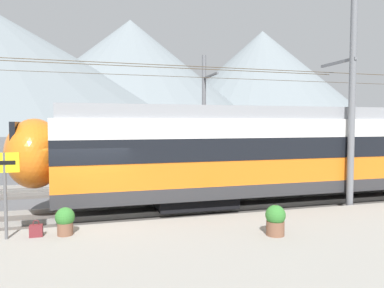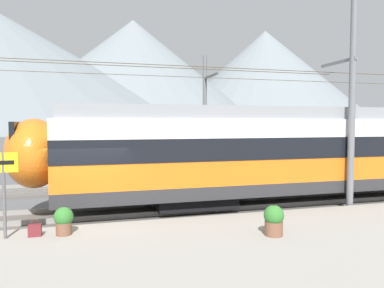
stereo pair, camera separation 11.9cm
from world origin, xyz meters
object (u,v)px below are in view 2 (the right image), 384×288
(catenary_mast_mid, at_px, (350,97))
(catenary_mast_far_side, at_px, (206,113))
(handbag_near_sign, at_px, (35,230))
(potted_plant_by_shelter, at_px, (274,219))
(platform_sign, at_px, (4,176))
(train_near_platform, at_px, (356,148))
(potted_plant_platform_edge, at_px, (64,219))

(catenary_mast_mid, xyz_separation_m, catenary_mast_far_side, (-2.54, 9.18, -0.35))
(handbag_near_sign, relative_size, potted_plant_by_shelter, 0.55)
(catenary_mast_far_side, relative_size, platform_sign, 17.45)
(catenary_mast_mid, bearing_deg, train_near_platform, 43.53)
(train_near_platform, distance_m, catenary_mast_far_side, 8.84)
(potted_plant_platform_edge, relative_size, potted_plant_by_shelter, 0.92)
(potted_plant_platform_edge, bearing_deg, potted_plant_by_shelter, -16.16)
(catenary_mast_far_side, height_order, handbag_near_sign, catenary_mast_far_side)
(potted_plant_platform_edge, bearing_deg, platform_sign, 177.57)
(potted_plant_platform_edge, bearing_deg, handbag_near_sign, 175.21)
(potted_plant_platform_edge, xyz_separation_m, potted_plant_by_shelter, (5.29, -1.53, 0.02))
(catenary_mast_mid, xyz_separation_m, potted_plant_platform_edge, (-9.74, -1.17, -3.46))
(platform_sign, bearing_deg, potted_plant_platform_edge, -2.43)
(potted_plant_by_shelter, bearing_deg, potted_plant_platform_edge, 163.84)
(catenary_mast_far_side, height_order, platform_sign, catenary_mast_far_side)
(catenary_mast_mid, height_order, potted_plant_platform_edge, catenary_mast_mid)
(platform_sign, relative_size, potted_plant_by_shelter, 2.75)
(potted_plant_platform_edge, bearing_deg, catenary_mast_far_side, 55.17)
(catenary_mast_mid, xyz_separation_m, platform_sign, (-11.15, -1.11, -2.26))
(train_near_platform, height_order, catenary_mast_mid, catenary_mast_mid)
(catenary_mast_mid, bearing_deg, potted_plant_by_shelter, -148.79)
(catenary_mast_mid, relative_size, handbag_near_sign, 87.25)
(catenary_mast_far_side, xyz_separation_m, potted_plant_platform_edge, (-7.20, -10.34, -3.11))
(train_near_platform, relative_size, platform_sign, 12.02)
(catenary_mast_mid, relative_size, potted_plant_platform_edge, 52.42)
(catenary_mast_far_side, distance_m, potted_plant_by_shelter, 12.42)
(catenary_mast_mid, bearing_deg, catenary_mast_far_side, 105.49)
(potted_plant_platform_edge, distance_m, potted_plant_by_shelter, 5.50)
(potted_plant_by_shelter, bearing_deg, catenary_mast_mid, 31.21)
(platform_sign, bearing_deg, catenary_mast_far_side, 50.07)
(catenary_mast_far_side, bearing_deg, potted_plant_by_shelter, -99.15)
(potted_plant_by_shelter, bearing_deg, handbag_near_sign, 165.14)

